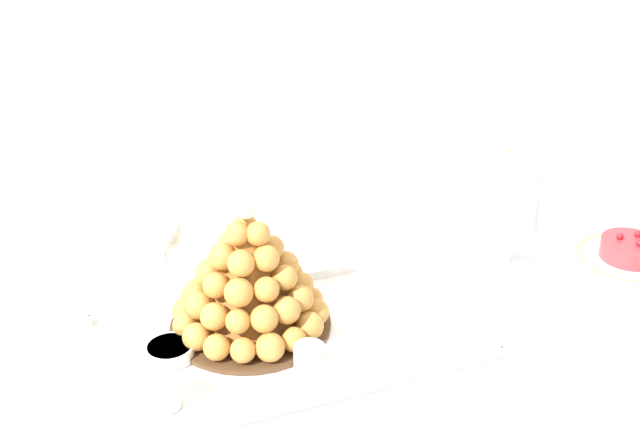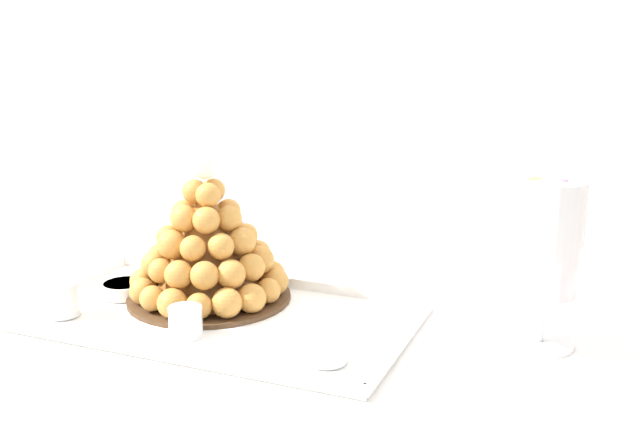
{
  "view_description": "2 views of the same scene",
  "coord_description": "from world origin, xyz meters",
  "px_view_note": "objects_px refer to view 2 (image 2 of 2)",
  "views": [
    {
      "loc": [
        -0.49,
        -1.07,
        1.53
      ],
      "look_at": [
        -0.06,
        0.03,
        0.96
      ],
      "focal_mm": 43.8,
      "sensor_mm": 36.0,
      "label": 1
    },
    {
      "loc": [
        0.43,
        -1.0,
        1.2
      ],
      "look_at": [
        0.01,
        0.01,
        0.94
      ],
      "focal_mm": 41.07,
      "sensor_mm": 36.0,
      "label": 2
    }
  ],
  "objects_px": {
    "serving_tray": "(218,316)",
    "macaron_goblet": "(543,241)",
    "dessert_cup_mid_left": "(186,323)",
    "wine_glass": "(204,209)",
    "dessert_cup_centre": "(326,345)",
    "dessert_cup_left": "(63,301)",
    "creme_brulee_ramekin": "(125,288)",
    "croquembouche": "(208,248)"
  },
  "relations": [
    {
      "from": "dessert_cup_left",
      "to": "creme_brulee_ramekin",
      "type": "bearing_deg",
      "value": 74.76
    },
    {
      "from": "creme_brulee_ramekin",
      "to": "dessert_cup_mid_left",
      "type": "bearing_deg",
      "value": -30.6
    },
    {
      "from": "serving_tray",
      "to": "dessert_cup_left",
      "type": "relative_size",
      "value": 11.77
    },
    {
      "from": "dessert_cup_mid_left",
      "to": "creme_brulee_ramekin",
      "type": "bearing_deg",
      "value": 149.4
    },
    {
      "from": "dessert_cup_centre",
      "to": "creme_brulee_ramekin",
      "type": "height_order",
      "value": "dessert_cup_centre"
    },
    {
      "from": "dessert_cup_mid_left",
      "to": "wine_glass",
      "type": "bearing_deg",
      "value": 116.26
    },
    {
      "from": "serving_tray",
      "to": "croquembouche",
      "type": "relative_size",
      "value": 2.26
    },
    {
      "from": "serving_tray",
      "to": "dessert_cup_left",
      "type": "height_order",
      "value": "dessert_cup_left"
    },
    {
      "from": "macaron_goblet",
      "to": "dessert_cup_left",
      "type": "bearing_deg",
      "value": -165.12
    },
    {
      "from": "croquembouche",
      "to": "creme_brulee_ramekin",
      "type": "bearing_deg",
      "value": -165.89
    },
    {
      "from": "dessert_cup_mid_left",
      "to": "wine_glass",
      "type": "distance_m",
      "value": 0.37
    },
    {
      "from": "serving_tray",
      "to": "macaron_goblet",
      "type": "bearing_deg",
      "value": 11.12
    },
    {
      "from": "croquembouche",
      "to": "serving_tray",
      "type": "bearing_deg",
      "value": -49.96
    },
    {
      "from": "croquembouche",
      "to": "macaron_goblet",
      "type": "height_order",
      "value": "macaron_goblet"
    },
    {
      "from": "dessert_cup_left",
      "to": "creme_brulee_ramekin",
      "type": "xyz_separation_m",
      "value": [
        0.03,
        0.12,
        -0.01
      ]
    },
    {
      "from": "serving_tray",
      "to": "creme_brulee_ramekin",
      "type": "height_order",
      "value": "creme_brulee_ramekin"
    },
    {
      "from": "serving_tray",
      "to": "dessert_cup_centre",
      "type": "relative_size",
      "value": 10.79
    },
    {
      "from": "dessert_cup_centre",
      "to": "wine_glass",
      "type": "relative_size",
      "value": 0.36
    },
    {
      "from": "dessert_cup_mid_left",
      "to": "wine_glass",
      "type": "xyz_separation_m",
      "value": [
        -0.16,
        0.32,
        0.09
      ]
    },
    {
      "from": "dessert_cup_mid_left",
      "to": "dessert_cup_centre",
      "type": "distance_m",
      "value": 0.22
    },
    {
      "from": "serving_tray",
      "to": "wine_glass",
      "type": "relative_size",
      "value": 3.88
    },
    {
      "from": "serving_tray",
      "to": "croquembouche",
      "type": "bearing_deg",
      "value": 130.04
    },
    {
      "from": "dessert_cup_left",
      "to": "wine_glass",
      "type": "bearing_deg",
      "value": 77.81
    },
    {
      "from": "serving_tray",
      "to": "dessert_cup_mid_left",
      "type": "relative_size",
      "value": 12.45
    },
    {
      "from": "macaron_goblet",
      "to": "serving_tray",
      "type": "bearing_deg",
      "value": -168.88
    },
    {
      "from": "croquembouche",
      "to": "creme_brulee_ramekin",
      "type": "xyz_separation_m",
      "value": [
        -0.15,
        -0.04,
        -0.08
      ]
    },
    {
      "from": "dessert_cup_centre",
      "to": "croquembouche",
      "type": "bearing_deg",
      "value": 150.95
    },
    {
      "from": "creme_brulee_ramekin",
      "to": "macaron_goblet",
      "type": "distance_m",
      "value": 0.7
    },
    {
      "from": "dessert_cup_left",
      "to": "dessert_cup_centre",
      "type": "height_order",
      "value": "dessert_cup_left"
    },
    {
      "from": "wine_glass",
      "to": "dessert_cup_centre",
      "type": "bearing_deg",
      "value": -39.99
    },
    {
      "from": "dessert_cup_left",
      "to": "wine_glass",
      "type": "relative_size",
      "value": 0.33
    },
    {
      "from": "creme_brulee_ramekin",
      "to": "macaron_goblet",
      "type": "xyz_separation_m",
      "value": [
        0.68,
        0.07,
        0.14
      ]
    },
    {
      "from": "dessert_cup_centre",
      "to": "macaron_goblet",
      "type": "height_order",
      "value": "macaron_goblet"
    },
    {
      "from": "serving_tray",
      "to": "wine_glass",
      "type": "bearing_deg",
      "value": 124.76
    },
    {
      "from": "serving_tray",
      "to": "wine_glass",
      "type": "xyz_separation_m",
      "value": [
        -0.16,
        0.23,
        0.12
      ]
    },
    {
      "from": "creme_brulee_ramekin",
      "to": "macaron_goblet",
      "type": "bearing_deg",
      "value": 6.16
    },
    {
      "from": "croquembouche",
      "to": "macaron_goblet",
      "type": "xyz_separation_m",
      "value": [
        0.53,
        0.04,
        0.06
      ]
    },
    {
      "from": "dessert_cup_mid_left",
      "to": "macaron_goblet",
      "type": "xyz_separation_m",
      "value": [
        0.48,
        0.19,
        0.13
      ]
    },
    {
      "from": "dessert_cup_mid_left",
      "to": "creme_brulee_ramekin",
      "type": "distance_m",
      "value": 0.23
    },
    {
      "from": "croquembouche",
      "to": "dessert_cup_mid_left",
      "type": "relative_size",
      "value": 5.5
    },
    {
      "from": "dessert_cup_mid_left",
      "to": "macaron_goblet",
      "type": "distance_m",
      "value": 0.54
    },
    {
      "from": "creme_brulee_ramekin",
      "to": "wine_glass",
      "type": "height_order",
      "value": "wine_glass"
    }
  ]
}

